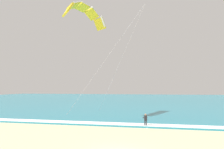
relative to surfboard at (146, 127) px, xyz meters
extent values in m
cube|color=teal|center=(-1.77, 59.50, 0.07)|extent=(200.00, 120.00, 0.20)
cube|color=white|center=(-1.77, 0.50, 0.19)|extent=(200.00, 1.87, 0.04)
ellipsoid|color=white|center=(0.00, 0.00, 0.00)|extent=(0.97, 1.46, 0.05)
cube|color=black|center=(0.00, 0.23, 0.04)|extent=(0.17, 0.12, 0.04)
cube|color=black|center=(0.00, -0.23, 0.04)|extent=(0.17, 0.12, 0.04)
cylinder|color=#232328|center=(-0.09, -0.04, 0.39)|extent=(0.14, 0.14, 0.84)
cylinder|color=#232328|center=(0.09, 0.04, 0.39)|extent=(0.14, 0.14, 0.84)
cube|color=#232328|center=(0.00, 0.00, 1.11)|extent=(0.39, 0.32, 0.60)
sphere|color=#9E704C|center=(0.00, 0.00, 1.55)|extent=(0.22, 0.22, 0.22)
cylinder|color=#232328|center=(-0.23, 0.07, 1.16)|extent=(0.29, 0.50, 0.22)
cylinder|color=#232328|center=(0.10, 0.22, 1.16)|extent=(0.29, 0.50, 0.22)
cylinder|color=black|center=(-0.15, 0.35, 1.16)|extent=(0.52, 0.25, 0.04)
cube|color=#3F3F42|center=(-0.05, 0.11, 0.89)|extent=(0.14, 0.12, 0.10)
cube|color=yellow|center=(-7.90, 7.31, 16.07)|extent=(2.06, 1.45, 2.13)
cube|color=white|center=(-7.28, 7.06, 16.41)|extent=(0.68, 1.20, 1.73)
cube|color=yellow|center=(-8.99, 5.99, 17.42)|extent=(2.26, 2.14, 1.67)
cube|color=white|center=(-8.37, 5.73, 17.76)|extent=(0.92, 1.73, 1.12)
cube|color=yellow|center=(-9.96, 4.10, 17.91)|extent=(2.29, 2.50, 0.82)
cube|color=white|center=(-9.34, 3.84, 18.24)|extent=(1.02, 1.90, 0.26)
cube|color=yellow|center=(-10.60, 2.07, 17.42)|extent=(2.14, 2.57, 1.67)
cube|color=white|center=(-9.98, 1.82, 17.76)|extent=(0.95, 1.76, 1.12)
cube|color=yellow|center=(-10.76, 0.36, 16.07)|extent=(1.86, 2.25, 2.13)
cube|color=white|center=(-10.14, 0.11, 16.41)|extent=(0.73, 1.29, 1.73)
cylinder|color=#B2B2B7|center=(-3.87, 3.83, 8.62)|extent=(8.08, 6.99, 14.91)
cylinder|color=#B2B2B7|center=(-5.30, 0.36, 8.62)|extent=(10.93, 0.04, 14.91)
camera|label=1|loc=(0.67, -24.99, 4.89)|focal=31.18mm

